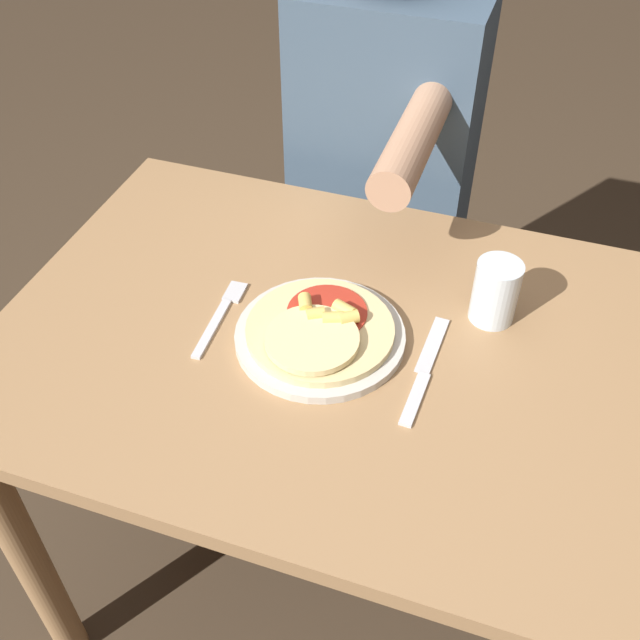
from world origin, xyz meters
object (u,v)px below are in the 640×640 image
(dining_table, at_px, (344,396))
(knife, at_px, (424,371))
(fork, at_px, (222,313))
(plate, at_px, (320,336))
(pizza, at_px, (319,330))
(person_diner, at_px, (384,153))
(drinking_glass, at_px, (496,292))

(dining_table, xyz_separation_m, knife, (0.12, -0.03, 0.13))
(dining_table, height_order, fork, fork)
(plate, bearing_deg, pizza, -83.68)
(pizza, height_order, fork, pizza)
(plate, xyz_separation_m, pizza, (0.00, -0.00, 0.02))
(dining_table, bearing_deg, person_diner, 99.34)
(knife, relative_size, drinking_glass, 2.18)
(fork, bearing_deg, plate, -1.18)
(pizza, xyz_separation_m, knife, (0.16, -0.01, -0.02))
(pizza, xyz_separation_m, person_diner, (-0.05, 0.57, -0.04))
(pizza, distance_m, knife, 0.16)
(plate, relative_size, drinking_glass, 2.50)
(dining_table, bearing_deg, drinking_glass, 31.97)
(plate, distance_m, fork, 0.16)
(plate, bearing_deg, knife, -5.02)
(plate, distance_m, person_diner, 0.57)
(plate, xyz_separation_m, knife, (0.16, -0.01, -0.00))
(fork, xyz_separation_m, person_diner, (0.11, 0.56, -0.01))
(plate, relative_size, fork, 1.44)
(knife, distance_m, person_diner, 0.62)
(plate, relative_size, knife, 1.15)
(person_diner, bearing_deg, dining_table, -80.66)
(dining_table, distance_m, fork, 0.24)
(plate, distance_m, knife, 0.16)
(dining_table, xyz_separation_m, plate, (-0.04, -0.01, 0.13))
(knife, height_order, drinking_glass, drinking_glass)
(plate, height_order, fork, plate)
(pizza, bearing_deg, plate, 96.32)
(dining_table, distance_m, pizza, 0.16)
(pizza, relative_size, knife, 1.00)
(dining_table, relative_size, plate, 4.15)
(knife, bearing_deg, drinking_glass, 64.32)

